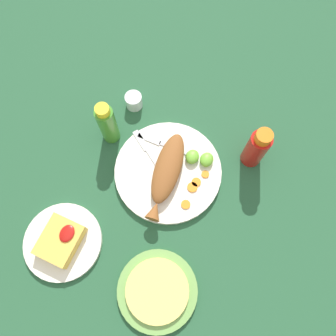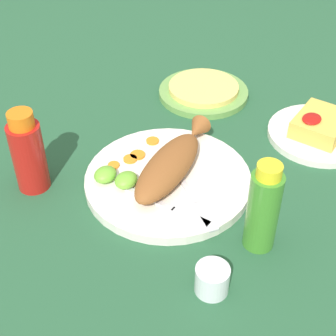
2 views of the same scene
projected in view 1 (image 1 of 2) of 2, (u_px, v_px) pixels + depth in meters
ground_plane at (168, 172)px, 0.94m from camera, size 4.00×4.00×0.00m
main_plate at (168, 171)px, 0.93m from camera, size 0.30×0.30×0.02m
fried_fish at (167, 172)px, 0.90m from camera, size 0.26×0.10×0.05m
fork_near at (149, 152)px, 0.94m from camera, size 0.12×0.16×0.00m
fork_far at (163, 144)px, 0.95m from camera, size 0.02×0.19×0.00m
carrot_slice_near at (186, 204)px, 0.89m from camera, size 0.03×0.03×0.00m
carrot_slice_mid at (192, 187)px, 0.90m from camera, size 0.03×0.03×0.00m
carrot_slice_far at (197, 181)px, 0.91m from camera, size 0.03×0.03×0.00m
carrot_slice_extra at (205, 174)px, 0.91m from camera, size 0.02×0.02×0.00m
lime_wedge_main at (207, 160)px, 0.92m from camera, size 0.04×0.04×0.02m
lime_wedge_side at (192, 157)px, 0.92m from camera, size 0.04×0.04×0.02m
hot_sauce_bottle_red at (256, 148)px, 0.88m from camera, size 0.06×0.06×0.16m
hot_sauce_bottle_green at (107, 124)px, 0.90m from camera, size 0.05×0.05×0.16m
salt_cup at (134, 101)px, 0.99m from camera, size 0.05×0.05×0.05m
side_plate_fries at (63, 242)px, 0.87m from camera, size 0.21×0.21×0.01m
fries_pile at (60, 240)px, 0.84m from camera, size 0.11×0.09×0.04m
tortilla_plate at (157, 290)px, 0.82m from camera, size 0.20×0.20×0.01m
tortilla_stack at (157, 291)px, 0.81m from camera, size 0.16×0.16×0.01m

